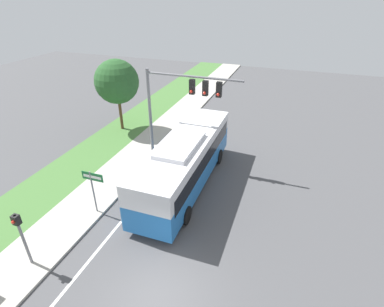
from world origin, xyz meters
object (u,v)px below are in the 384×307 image
(pedestrian_signal, at_px, (20,232))
(bus, at_px, (185,159))
(signal_gantry, at_px, (180,98))
(street_sign, at_px, (93,185))

(pedestrian_signal, bearing_deg, bus, 62.07)
(bus, bearing_deg, signal_gantry, 117.46)
(signal_gantry, height_order, pedestrian_signal, signal_gantry)
(bus, xyz_separation_m, pedestrian_signal, (-4.22, -7.95, 0.12))
(signal_gantry, distance_m, pedestrian_signal, 11.16)
(street_sign, bearing_deg, signal_gantry, 71.25)
(pedestrian_signal, height_order, street_sign, pedestrian_signal)
(street_sign, bearing_deg, pedestrian_signal, -100.49)
(bus, height_order, street_sign, bus)
(signal_gantry, relative_size, street_sign, 2.39)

